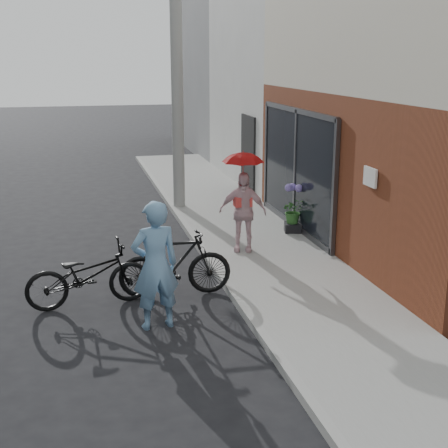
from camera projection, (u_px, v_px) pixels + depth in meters
name	position (u px, v px, depth m)	size (l,w,h in m)	color
ground	(176.00, 308.00, 9.34)	(80.00, 80.00, 0.00)	black
sidewalk	(269.00, 254.00, 11.69)	(2.20, 24.00, 0.12)	gray
curb	(208.00, 259.00, 11.42)	(0.12, 24.00, 0.12)	#9E9E99
plaster_building	(362.00, 61.00, 18.52)	(8.00, 6.00, 7.00)	silver
east_building_far	(285.00, 60.00, 25.08)	(8.00, 8.00, 7.00)	slate
utility_pole	(177.00, 63.00, 14.30)	(0.28, 0.28, 7.00)	#9E9E99
officer	(155.00, 265.00, 8.47)	(0.66, 0.43, 1.81)	#6C9AC1
bike_left	(88.00, 275.00, 9.32)	(0.65, 1.86, 0.98)	black
bike_right	(175.00, 263.00, 9.72)	(0.50, 1.76, 1.06)	black
kimono_woman	(243.00, 212.00, 11.54)	(0.87, 0.36, 1.49)	silver
parasol	(243.00, 155.00, 11.26)	(0.73, 0.73, 0.64)	red
planter	(293.00, 227.00, 12.94)	(0.35, 0.35, 0.18)	black
potted_plant	(294.00, 211.00, 12.85)	(0.48, 0.42, 0.53)	#306629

